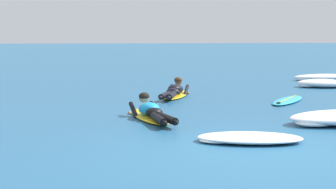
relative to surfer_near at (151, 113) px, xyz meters
The scene contains 7 objects.
ground_plane 6.79m from the surfer_near, 79.14° to the left, with size 120.00×120.00×0.00m, color #235B84.
surfer_near is the anchor object (origin of this frame).
surfer_far 4.01m from the surfer_near, 77.25° to the left, with size 1.12×2.47×0.53m.
drifting_surfboard 4.45m from the surfer_near, 36.85° to the left, with size 1.54×2.14×0.16m.
whitewater_front 8.39m from the surfer_near, 47.24° to the left, with size 1.68×1.23×0.26m.
whitewater_mid_left 10.92m from the surfer_near, 52.23° to the left, with size 2.23×0.81×0.23m.
whitewater_far_band 2.87m from the surfer_near, 60.80° to the right, with size 1.80×1.19×0.14m.
Camera 1 is at (-2.07, -8.37, 1.77)m, focal length 64.28 mm.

